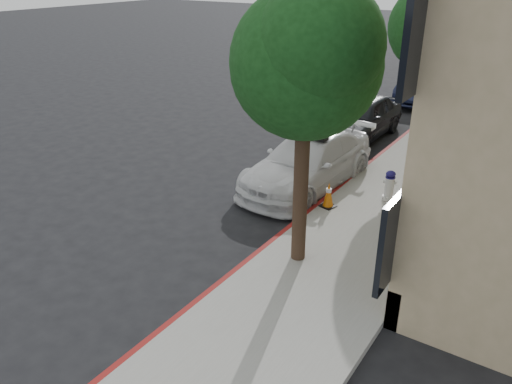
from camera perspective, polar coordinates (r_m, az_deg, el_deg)
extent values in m
plane|color=black|center=(13.77, -1.70, -0.69)|extent=(120.00, 120.00, 0.00)
cube|color=gray|center=(21.26, 22.62, 6.91)|extent=(3.20, 50.00, 0.15)
cube|color=maroon|center=(21.58, 18.65, 7.76)|extent=(0.12, 50.00, 0.15)
cylinder|color=black|center=(10.08, 5.13, 0.56)|extent=(0.30, 0.30, 3.30)
sphere|color=#113711|center=(9.35, 5.71, 14.39)|extent=(2.80, 2.80, 2.80)
sphere|color=#113711|center=(8.84, 7.24, 16.35)|extent=(2.24, 2.24, 2.24)
sphere|color=#113711|center=(9.83, 4.65, 13.15)|extent=(2.10, 2.10, 2.10)
cylinder|color=black|center=(17.20, 18.29, 9.50)|extent=(0.30, 0.30, 3.19)
sphere|color=#113711|center=(16.79, 19.41, 17.38)|extent=(2.60, 2.60, 2.60)
sphere|color=#113711|center=(16.36, 20.73, 18.46)|extent=(2.08, 2.08, 2.08)
sphere|color=#113711|center=(17.20, 18.39, 16.65)|extent=(1.95, 1.95, 1.95)
cylinder|color=black|center=(24.84, 23.79, 13.34)|extent=(0.30, 0.30, 3.41)
sphere|color=#113711|center=(24.56, 24.83, 19.03)|extent=(3.00, 3.00, 3.00)
sphere|color=#113711|center=(24.93, 24.02, 18.52)|extent=(2.25, 2.25, 2.25)
imported|color=white|center=(14.34, 5.95, 3.46)|extent=(2.39, 5.20, 1.47)
cube|color=black|center=(14.07, 6.09, 6.48)|extent=(1.12, 0.35, 0.14)
cube|color=#A50A07|center=(14.05, 6.10, 6.71)|extent=(0.91, 0.28, 0.06)
imported|color=black|center=(18.79, 11.89, 8.39)|extent=(1.90, 4.61, 1.56)
imported|color=#161A37|center=(24.78, 18.95, 11.58)|extent=(1.88, 5.00, 1.63)
cylinder|color=silver|center=(13.79, 14.85, -0.61)|extent=(0.31, 0.31, 0.10)
cylinder|color=silver|center=(13.66, 15.00, 0.60)|extent=(0.24, 0.24, 0.54)
ellipsoid|color=navy|center=(13.52, 15.16, 1.99)|extent=(0.26, 0.26, 0.18)
cylinder|color=silver|center=(13.61, 15.05, 1.08)|extent=(0.34, 0.14, 0.10)
cylinder|color=silver|center=(13.61, 15.05, 1.08)|extent=(0.12, 0.19, 0.10)
cube|color=black|center=(13.08, 8.21, -1.58)|extent=(0.42, 0.42, 0.03)
cone|color=orange|center=(12.94, 8.30, -0.24)|extent=(0.27, 0.27, 0.64)
cylinder|color=white|center=(12.90, 8.32, 0.19)|extent=(0.15, 0.15, 0.10)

